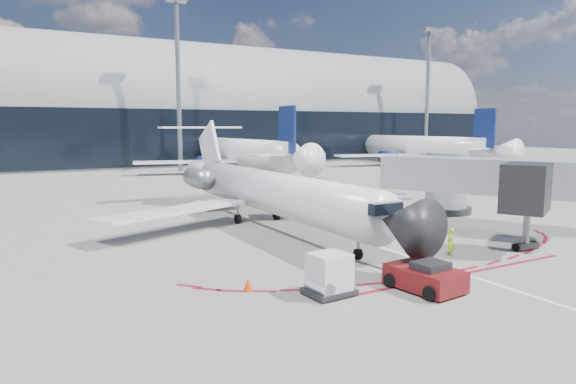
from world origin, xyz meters
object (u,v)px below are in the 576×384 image
regional_jet (266,190)px  pushback_tug (425,277)px  ramp_worker (451,242)px  uld_container (329,275)px

regional_jet → pushback_tug: size_ratio=5.86×
regional_jet → ramp_worker: bearing=-70.1°
regional_jet → ramp_worker: regional_jet is taller
regional_jet → pushback_tug: (-0.56, -16.09, -1.89)m
regional_jet → pushback_tug: bearing=-92.0°
ramp_worker → uld_container: bearing=-25.6°
regional_jet → uld_container: bearing=-107.0°
regional_jet → ramp_worker: size_ratio=18.66×
pushback_tug → uld_container: uld_container is taller
pushback_tug → ramp_worker: (5.14, 3.45, 0.22)m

